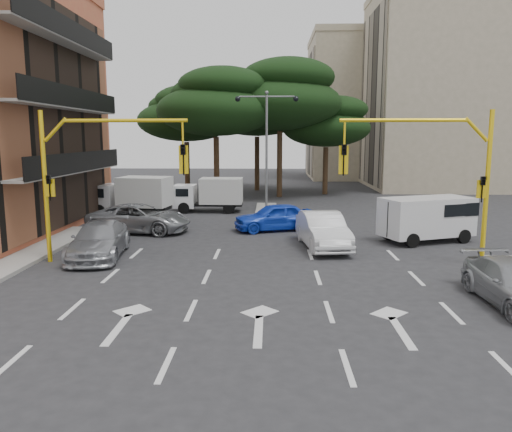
{
  "coord_description": "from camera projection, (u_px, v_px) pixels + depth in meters",
  "views": [
    {
      "loc": [
        0.31,
        -17.33,
        5.02
      ],
      "look_at": [
        -0.33,
        3.89,
        1.6
      ],
      "focal_mm": 35.0,
      "sensor_mm": 36.0,
      "label": 1
    }
  ],
  "objects": [
    {
      "name": "pine_right",
      "position": [
        327.0,
        122.0,
        42.38
      ],
      "size": [
        7.49,
        7.49,
        8.37
      ],
      "color": "#382616",
      "rests_on": "ground"
    },
    {
      "name": "median_strip",
      "position": [
        266.0,
        210.0,
        33.68
      ],
      "size": [
        1.4,
        6.0,
        0.15
      ],
      "primitive_type": "cube",
      "color": "gray",
      "rests_on": "ground"
    },
    {
      "name": "car_blue_compact",
      "position": [
        274.0,
        217.0,
        26.65
      ],
      "size": [
        4.63,
        2.99,
        1.47
      ],
      "primitive_type": "imported",
      "rotation": [
        0.0,
        0.0,
        -1.25
      ],
      "color": "blue",
      "rests_on": "ground"
    },
    {
      "name": "apartment_beige_far",
      "position": [
        377.0,
        108.0,
        59.61
      ],
      "size": [
        16.2,
        12.15,
        16.7
      ],
      "color": "tan",
      "rests_on": "ground"
    },
    {
      "name": "car_silver_cross_a",
      "position": [
        139.0,
        218.0,
        26.16
      ],
      "size": [
        5.65,
        3.25,
        1.48
      ],
      "primitive_type": "imported",
      "rotation": [
        0.0,
        0.0,
        1.42
      ],
      "color": "gray",
      "rests_on": "ground"
    },
    {
      "name": "car_white_hatch",
      "position": [
        323.0,
        230.0,
        22.55
      ],
      "size": [
        2.27,
        5.02,
        1.6
      ],
      "primitive_type": "imported",
      "rotation": [
        0.0,
        0.0,
        0.12
      ],
      "color": "silver",
      "rests_on": "ground"
    },
    {
      "name": "van_white",
      "position": [
        427.0,
        219.0,
        23.79
      ],
      "size": [
        4.75,
        3.39,
        2.17
      ],
      "primitive_type": null,
      "rotation": [
        0.0,
        0.0,
        -1.2
      ],
      "color": "silver",
      "rests_on": "ground"
    },
    {
      "name": "pine_left_near",
      "position": [
        216.0,
        102.0,
        38.48
      ],
      "size": [
        9.15,
        9.15,
        10.23
      ],
      "color": "#382616",
      "rests_on": "ground"
    },
    {
      "name": "pine_center",
      "position": [
        281.0,
        95.0,
        40.19
      ],
      "size": [
        9.98,
        9.98,
        11.16
      ],
      "color": "#382616",
      "rests_on": "ground"
    },
    {
      "name": "ground",
      "position": [
        262.0,
        277.0,
        17.9
      ],
      "size": [
        120.0,
        120.0,
        0.0
      ],
      "primitive_type": "plane",
      "color": "#28282B",
      "rests_on": "ground"
    },
    {
      "name": "signal_mast_right",
      "position": [
        441.0,
        166.0,
        19.05
      ],
      "size": [
        5.79,
        0.37,
        6.0
      ],
      "color": "yellow",
      "rests_on": "ground"
    },
    {
      "name": "box_truck_a",
      "position": [
        131.0,
        196.0,
        31.42
      ],
      "size": [
        5.33,
        2.87,
        2.49
      ],
      "primitive_type": null,
      "rotation": [
        0.0,
        0.0,
        1.42
      ],
      "color": "silver",
      "rests_on": "ground"
    },
    {
      "name": "car_silver_wagon",
      "position": [
        99.0,
        240.0,
        20.79
      ],
      "size": [
        2.58,
        5.15,
        1.44
      ],
      "primitive_type": "imported",
      "rotation": [
        0.0,
        0.0,
        0.12
      ],
      "color": "#989A9F",
      "rests_on": "ground"
    },
    {
      "name": "pine_left_far",
      "position": [
        187.0,
        113.0,
        42.63
      ],
      "size": [
        8.32,
        8.32,
        9.3
      ],
      "color": "#382616",
      "rests_on": "ground"
    },
    {
      "name": "street_lamp_center",
      "position": [
        267.0,
        130.0,
        32.83
      ],
      "size": [
        4.16,
        0.36,
        7.77
      ],
      "color": "slate",
      "rests_on": "median_strip"
    },
    {
      "name": "box_truck_b",
      "position": [
        209.0,
        195.0,
        33.13
      ],
      "size": [
        4.6,
        1.94,
        2.26
      ],
      "primitive_type": null,
      "rotation": [
        0.0,
        0.0,
        1.57
      ],
      "color": "white",
      "rests_on": "ground"
    },
    {
      "name": "signal_mast_left",
      "position": [
        89.0,
        165.0,
        19.46
      ],
      "size": [
        5.79,
        0.37,
        6.0
      ],
      "color": "yellow",
      "rests_on": "ground"
    },
    {
      "name": "apartment_beige_near",
      "position": [
        478.0,
        90.0,
        47.4
      ],
      "size": [
        20.2,
        12.15,
        18.7
      ],
      "color": "tan",
      "rests_on": "ground"
    },
    {
      "name": "pine_back",
      "position": [
        258.0,
        107.0,
        45.3
      ],
      "size": [
        9.15,
        9.15,
        10.23
      ],
      "color": "#382616",
      "rests_on": "ground"
    }
  ]
}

